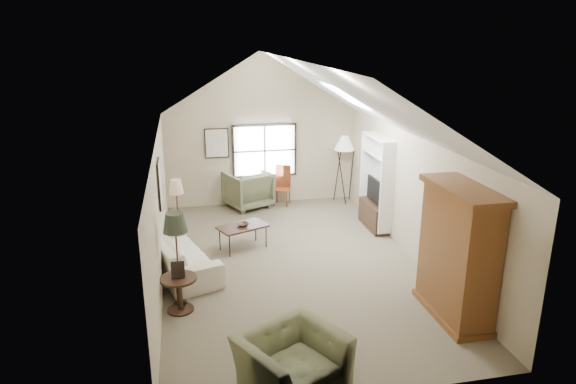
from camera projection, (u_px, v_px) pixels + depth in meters
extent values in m
cube|color=#716751|center=(292.00, 264.00, 10.28)|extent=(5.00, 8.00, 0.01)
cube|color=tan|center=(261.00, 158.00, 13.65)|extent=(5.00, 0.01, 2.50)
cube|color=tan|center=(362.00, 311.00, 6.17)|extent=(5.00, 0.01, 2.50)
cube|color=tan|center=(159.00, 214.00, 9.43)|extent=(0.01, 8.00, 2.50)
cube|color=tan|center=(413.00, 197.00, 10.39)|extent=(0.01, 8.00, 2.50)
cube|color=black|center=(265.00, 151.00, 13.57)|extent=(1.72, 0.08, 1.42)
cube|color=black|center=(160.00, 184.00, 9.56)|extent=(0.68, 0.04, 0.88)
cube|color=black|center=(217.00, 143.00, 13.26)|extent=(0.62, 0.04, 0.78)
cube|color=brown|center=(458.00, 253.00, 8.13)|extent=(0.60, 1.50, 2.20)
cube|color=white|center=(376.00, 181.00, 11.88)|extent=(0.32, 1.30, 2.10)
cube|color=#382316|center=(374.00, 216.00, 12.14)|extent=(0.34, 1.18, 0.60)
cube|color=black|center=(375.00, 191.00, 11.95)|extent=(0.05, 0.90, 0.55)
imported|color=beige|center=(179.00, 252.00, 9.98)|extent=(1.64, 2.60, 0.71)
imported|color=#68704E|center=(292.00, 364.00, 6.55)|extent=(1.60, 1.54, 0.81)
imported|color=#616A4A|center=(248.00, 189.00, 13.52)|extent=(1.37, 1.39, 0.97)
cube|color=#3C2518|center=(243.00, 237.00, 10.95)|extent=(1.17, 0.93, 0.53)
imported|color=#352216|center=(243.00, 224.00, 10.86)|extent=(0.32, 0.32, 0.06)
cylinder|color=#311C14|center=(180.00, 294.00, 8.50)|extent=(0.76, 0.76, 0.61)
cube|color=brown|center=(282.00, 186.00, 13.68)|extent=(0.54, 0.54, 1.05)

